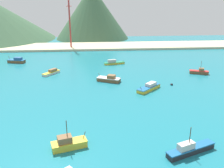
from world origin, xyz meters
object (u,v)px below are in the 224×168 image
object	(u,v)px
fishing_boat_7	(199,72)
buoy_1	(172,85)
fishing_boat_1	(68,143)
fishing_boat_6	(109,79)
radio_tower	(70,23)
fishing_boat_2	(114,63)
fishing_boat_8	(52,72)
fishing_boat_4	(149,87)
fishing_boat_9	(17,61)
fishing_boat_10	(190,149)

from	to	relation	value
fishing_boat_7	buoy_1	xyz separation A→B (m)	(-15.50, -12.47, -0.66)
fishing_boat_1	fishing_boat_6	distance (m)	42.55
radio_tower	fishing_boat_1	bearing A→B (deg)	-85.89
fishing_boat_2	fishing_boat_6	size ratio (longest dim) A/B	1.09
fishing_boat_1	fishing_boat_8	xyz separation A→B (m)	(-11.36, 52.36, -0.34)
fishing_boat_4	fishing_boat_6	bearing A→B (deg)	142.49
fishing_boat_7	radio_tower	size ratio (longest dim) A/B	0.25
fishing_boat_8	radio_tower	world-z (taller)	radio_tower
fishing_boat_8	buoy_1	size ratio (longest dim) A/B	8.19
fishing_boat_9	radio_tower	bearing A→B (deg)	54.73
fishing_boat_2	fishing_boat_7	size ratio (longest dim) A/B	1.29
fishing_boat_7	fishing_boat_9	size ratio (longest dim) A/B	0.89
radio_tower	buoy_1	bearing A→B (deg)	-60.09
fishing_boat_10	fishing_boat_7	bearing A→B (deg)	64.36
fishing_boat_10	buoy_1	world-z (taller)	fishing_boat_10
fishing_boat_8	fishing_boat_4	bearing A→B (deg)	-30.86
fishing_boat_2	fishing_boat_9	bearing A→B (deg)	171.52
fishing_boat_10	buoy_1	distance (m)	39.96
fishing_boat_4	radio_tower	bearing A→B (deg)	113.00
fishing_boat_2	radio_tower	xyz separation A→B (m)	(-22.64, 39.65, 14.78)
fishing_boat_2	buoy_1	world-z (taller)	fishing_boat_2
fishing_boat_7	fishing_boat_10	size ratio (longest dim) A/B	0.71
buoy_1	fishing_boat_8	bearing A→B (deg)	158.68
fishing_boat_9	radio_tower	size ratio (longest dim) A/B	0.28
fishing_boat_10	buoy_1	size ratio (longest dim) A/B	11.11
fishing_boat_8	fishing_boat_10	bearing A→B (deg)	-58.05
fishing_boat_4	fishing_boat_10	size ratio (longest dim) A/B	0.87
fishing_boat_1	fishing_boat_2	xyz separation A→B (m)	(15.07, 65.66, -0.24)
fishing_boat_7	fishing_boat_8	distance (m)	59.84
fishing_boat_2	fishing_boat_6	bearing A→B (deg)	-98.99
fishing_boat_4	fishing_boat_7	distance (m)	29.38
fishing_boat_1	fishing_boat_4	world-z (taller)	fishing_boat_1
fishing_boat_1	fishing_boat_8	world-z (taller)	fishing_boat_1
fishing_boat_4	buoy_1	bearing A→B (deg)	22.95
fishing_boat_8	fishing_boat_10	world-z (taller)	fishing_boat_10
fishing_boat_8	fishing_boat_10	distance (m)	66.14
fishing_boat_7	buoy_1	size ratio (longest dim) A/B	7.91
fishing_boat_10	radio_tower	xyz separation A→B (m)	(-31.21, 109.07, 14.68)
fishing_boat_1	buoy_1	xyz separation A→B (m)	(32.79, 35.13, -0.87)
fishing_boat_8	buoy_1	bearing A→B (deg)	-21.32
fishing_boat_2	fishing_boat_8	xyz separation A→B (m)	(-26.42, -13.30, -0.10)
buoy_1	fishing_boat_10	bearing A→B (deg)	-103.24
fishing_boat_4	fishing_boat_9	size ratio (longest dim) A/B	1.09
fishing_boat_7	radio_tower	distance (m)	81.67
fishing_boat_9	fishing_boat_10	distance (m)	93.69
fishing_boat_2	fishing_boat_8	world-z (taller)	fishing_boat_2
fishing_boat_6	fishing_boat_4	bearing A→B (deg)	-37.51
fishing_boat_1	fishing_boat_8	distance (m)	53.58
fishing_boat_4	fishing_boat_7	size ratio (longest dim) A/B	1.22
fishing_boat_6	fishing_boat_7	world-z (taller)	fishing_boat_7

